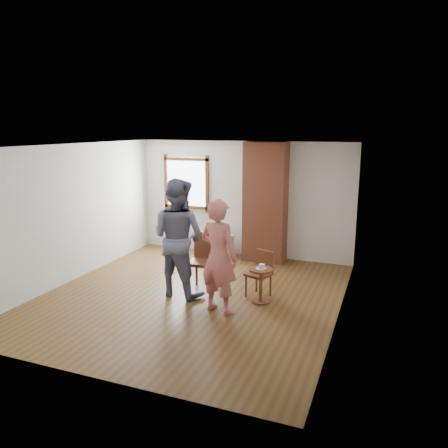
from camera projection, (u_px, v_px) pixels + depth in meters
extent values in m
plane|color=brown|center=(192.00, 296.00, 7.68)|extent=(5.50, 5.50, 0.00)
cube|color=silver|center=(243.00, 199.00, 9.90)|extent=(5.00, 0.04, 2.60)
cube|color=silver|center=(72.00, 213.00, 8.27)|extent=(0.04, 5.50, 2.60)
cube|color=silver|center=(342.00, 237.00, 6.51)|extent=(0.04, 5.50, 2.60)
cube|color=white|center=(190.00, 146.00, 7.11)|extent=(5.00, 5.50, 0.04)
cube|color=brown|center=(186.00, 183.00, 10.28)|extent=(1.14, 0.06, 1.34)
cube|color=white|center=(187.00, 183.00, 10.30)|extent=(1.00, 0.02, 1.20)
cube|color=#AE5A3D|center=(265.00, 202.00, 9.46)|extent=(0.90, 0.50, 2.60)
cylinder|color=tan|center=(225.00, 246.00, 9.91)|extent=(0.52, 0.52, 0.51)
cylinder|color=black|center=(203.00, 251.00, 10.14)|extent=(0.20, 0.20, 0.16)
cube|color=brown|center=(203.00, 262.00, 7.86)|extent=(0.51, 0.51, 0.06)
cylinder|color=brown|center=(189.00, 278.00, 7.79)|extent=(0.05, 0.05, 0.52)
cylinder|color=brown|center=(210.00, 280.00, 7.68)|extent=(0.05, 0.05, 0.52)
cylinder|color=brown|center=(197.00, 272.00, 8.16)|extent=(0.05, 0.05, 0.52)
cylinder|color=brown|center=(216.00, 274.00, 8.05)|extent=(0.05, 0.05, 0.52)
cube|color=brown|center=(207.00, 245.00, 8.01)|extent=(0.48, 0.08, 0.52)
cube|color=brown|center=(258.00, 274.00, 7.56)|extent=(0.48, 0.48, 0.04)
cylinder|color=brown|center=(246.00, 286.00, 7.59)|extent=(0.04, 0.04, 0.40)
cylinder|color=brown|center=(260.00, 290.00, 7.39)|extent=(0.04, 0.04, 0.40)
cylinder|color=brown|center=(257.00, 281.00, 7.81)|extent=(0.04, 0.04, 0.40)
cylinder|color=brown|center=(270.00, 285.00, 7.62)|extent=(0.04, 0.04, 0.40)
cube|color=brown|center=(264.00, 261.00, 7.64)|extent=(0.36, 0.16, 0.40)
cylinder|color=brown|center=(261.00, 270.00, 7.25)|extent=(0.40, 0.40, 0.04)
cylinder|color=brown|center=(261.00, 286.00, 7.32)|extent=(0.06, 0.06, 0.54)
cylinder|color=brown|center=(260.00, 302.00, 7.38)|extent=(0.28, 0.28, 0.03)
cylinder|color=white|center=(261.00, 268.00, 7.25)|extent=(0.18, 0.18, 0.01)
cube|color=silver|center=(262.00, 267.00, 7.24)|extent=(0.08, 0.07, 0.06)
imported|color=#16183D|center=(178.00, 238.00, 7.55)|extent=(1.12, 0.94, 2.06)
imported|color=#CD6B66|center=(219.00, 257.00, 6.82)|extent=(0.76, 0.59, 1.84)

